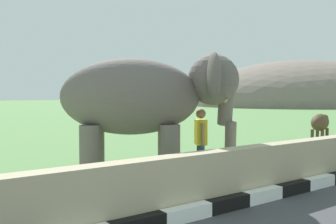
# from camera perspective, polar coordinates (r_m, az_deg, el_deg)

# --- Properties ---
(barrier_parapet) EXTENTS (28.00, 0.36, 1.00)m
(barrier_parapet) POSITION_cam_1_polar(r_m,az_deg,el_deg) (6.89, 7.86, -9.85)
(barrier_parapet) COLOR tan
(barrier_parapet) RESTS_ON ground_plane
(elephant) EXTENTS (3.95, 3.51, 2.90)m
(elephant) POSITION_cam_1_polar(r_m,az_deg,el_deg) (8.46, -3.21, 2.02)
(elephant) COLOR #685C5A
(elephant) RESTS_ON ground_plane
(person_handler) EXTENTS (0.41, 0.61, 1.66)m
(person_handler) POSITION_cam_1_polar(r_m,az_deg,el_deg) (8.83, 4.97, -4.23)
(person_handler) COLOR navy
(person_handler) RESTS_ON ground_plane
(cow_near) EXTENTS (1.91, 1.10, 1.23)m
(cow_near) POSITION_cam_1_polar(r_m,az_deg,el_deg) (15.63, 22.04, -1.55)
(cow_near) COLOR #473323
(cow_near) RESTS_ON ground_plane
(hill_east) EXTENTS (42.48, 33.99, 15.33)m
(hill_east) POSITION_cam_1_polar(r_m,az_deg,el_deg) (69.99, 19.76, 1.04)
(hill_east) COLOR slate
(hill_east) RESTS_ON ground_plane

